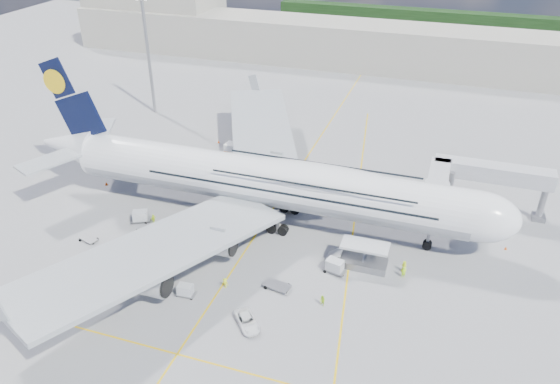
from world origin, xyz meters
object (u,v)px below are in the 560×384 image
(crew_van, at_px, (404,267))
(cargo_loader, at_px, (363,258))
(baggage_tug, at_px, (117,290))
(catering_truck_outer, at_px, (269,124))
(crew_wing, at_px, (153,219))
(cone_nose, at_px, (506,248))
(cone_wing_right_outer, at_px, (90,277))
(airliner, at_px, (267,181))
(dolly_row_c, at_px, (185,290))
(light_mast, at_px, (148,55))
(dolly_row_a, at_px, (89,239))
(crew_loader, at_px, (322,301))
(jet_bridge, at_px, (471,178))
(crew_tug, at_px, (225,283))
(cone_wing_left_inner, at_px, (250,171))
(service_van, at_px, (247,321))
(cone_wing_left_outer, at_px, (218,142))
(catering_truck_inner, at_px, (239,153))
(crew_nose, at_px, (404,272))
(cone_wing_right_inner, at_px, (160,224))
(cone_tail, at_px, (106,184))
(dolly_row_b, at_px, (149,229))
(dolly_nose_near, at_px, (335,266))
(dolly_nose_far, at_px, (277,286))

(crew_van, bearing_deg, cargo_loader, 40.22)
(baggage_tug, relative_size, catering_truck_outer, 0.55)
(crew_wing, distance_m, cone_nose, 53.27)
(cone_nose, height_order, cone_wing_right_outer, cone_wing_right_outer)
(airliner, relative_size, dolly_row_c, 28.94)
(light_mast, height_order, baggage_tug, light_mast)
(dolly_row_a, xyz_separation_m, crew_loader, (36.75, -2.74, 0.47))
(jet_bridge, relative_size, crew_tug, 12.35)
(catering_truck_outer, relative_size, crew_wing, 3.58)
(cone_wing_left_inner, bearing_deg, jet_bridge, -4.35)
(crew_wing, bearing_deg, service_van, -104.82)
(light_mast, xyz_separation_m, cone_wing_left_outer, (21.01, -11.09, -12.93))
(catering_truck_inner, xyz_separation_m, crew_nose, (34.54, -25.47, -0.77))
(crew_van, xyz_separation_m, crew_tug, (-21.94, -10.88, -0.14))
(crew_tug, distance_m, cone_wing_right_inner, 18.96)
(crew_wing, xyz_separation_m, cone_tail, (-14.23, 8.23, -0.51))
(catering_truck_inner, height_order, crew_loader, catering_truck_inner)
(catering_truck_inner, bearing_deg, catering_truck_outer, 93.76)
(crew_nose, xyz_separation_m, crew_van, (-0.12, 1.17, 0.07))
(dolly_row_b, xyz_separation_m, cone_wing_left_outer, (-3.10, 32.93, -0.11))
(dolly_row_c, relative_size, crew_loader, 1.73)
(dolly_row_b, height_order, catering_truck_outer, catering_truck_outer)
(light_mast, distance_m, baggage_tug, 65.81)
(crew_tug, bearing_deg, cone_wing_left_inner, 114.23)
(baggage_tug, height_order, crew_nose, baggage_tug)
(dolly_nose_near, xyz_separation_m, crew_nose, (9.13, 1.86, -0.21))
(catering_truck_inner, distance_m, service_van, 44.54)
(baggage_tug, bearing_deg, crew_tug, 27.37)
(catering_truck_outer, bearing_deg, cone_tail, -115.10)
(cone_wing_left_inner, bearing_deg, cone_wing_right_outer, -104.86)
(dolly_row_c, relative_size, cone_wing_left_outer, 4.74)
(dolly_nose_far, xyz_separation_m, cone_wing_right_inner, (-22.20, 8.50, -0.14))
(cone_nose, bearing_deg, crew_van, -143.31)
(dolly_row_c, bearing_deg, crew_nose, 21.40)
(dolly_row_a, height_order, catering_truck_outer, catering_truck_outer)
(dolly_nose_far, distance_m, crew_loader, 6.72)
(catering_truck_inner, distance_m, catering_truck_outer, 15.24)
(cone_wing_left_outer, relative_size, cone_tail, 0.90)
(jet_bridge, bearing_deg, catering_truck_outer, 151.90)
(dolly_row_c, distance_m, dolly_nose_near, 20.35)
(dolly_row_a, bearing_deg, cone_wing_left_inner, 79.69)
(crew_van, relative_size, cone_nose, 3.55)
(crew_wing, distance_m, crew_van, 38.80)
(cone_nose, distance_m, cone_wing_right_inner, 52.14)
(catering_truck_inner, bearing_deg, crew_tug, -64.34)
(cargo_loader, relative_size, cone_nose, 16.74)
(dolly_nose_near, bearing_deg, crew_nose, 24.31)
(dolly_row_b, distance_m, dolly_row_c, 16.83)
(cone_nose, bearing_deg, dolly_nose_far, -146.98)
(crew_loader, xyz_separation_m, cone_wing_right_outer, (-31.23, -4.76, -0.49))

